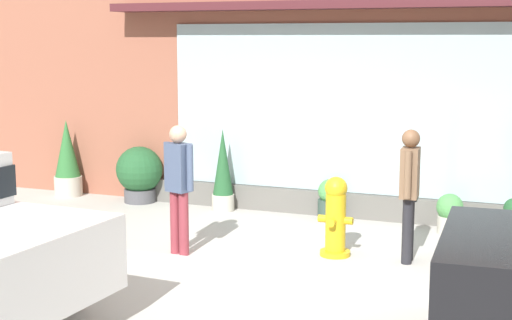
{
  "coord_description": "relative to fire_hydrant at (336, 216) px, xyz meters",
  "views": [
    {
      "loc": [
        2.83,
        -7.64,
        2.6
      ],
      "look_at": [
        -0.66,
        1.2,
        1.07
      ],
      "focal_mm": 53.33,
      "sensor_mm": 36.0,
      "label": 1
    }
  ],
  "objects": [
    {
      "name": "curb_strip",
      "position": [
        -0.45,
        -1.17,
        -0.42
      ],
      "size": [
        14.0,
        0.24,
        0.12
      ],
      "primitive_type": "cube",
      "color": "#B2B2AD",
      "rests_on": "ground_plane"
    },
    {
      "name": "potted_plant_near_hydrant",
      "position": [
        -0.57,
        1.76,
        -0.19
      ],
      "size": [
        0.36,
        0.36,
        0.59
      ],
      "color": "#33473D",
      "rests_on": "ground_plane"
    },
    {
      "name": "potted_plant_corner_tall",
      "position": [
        -5.1,
        1.79,
        0.12
      ],
      "size": [
        0.46,
        0.46,
        1.27
      ],
      "color": "#B7B2A3",
      "rests_on": "ground_plane"
    },
    {
      "name": "potted_plant_window_right",
      "position": [
        1.14,
        1.56,
        -0.2
      ],
      "size": [
        0.36,
        0.36,
        0.55
      ],
      "color": "#B7B2A3",
      "rests_on": "ground_plane"
    },
    {
      "name": "pedestrian_with_handbag",
      "position": [
        0.86,
        0.09,
        0.42
      ],
      "size": [
        0.22,
        0.68,
        1.56
      ],
      "rotation": [
        0.0,
        0.0,
        1.64
      ],
      "color": "#232328",
      "rests_on": "ground_plane"
    },
    {
      "name": "fire_hydrant",
      "position": [
        0.0,
        0.0,
        0.0
      ],
      "size": [
        0.42,
        0.4,
        0.97
      ],
      "color": "gold",
      "rests_on": "ground_plane"
    },
    {
      "name": "pedestrian_passerby",
      "position": [
        -1.78,
        -0.63,
        0.42
      ],
      "size": [
        0.44,
        0.27,
        1.58
      ],
      "rotation": [
        0.0,
        0.0,
        2.85
      ],
      "color": "#8E333D",
      "rests_on": "ground_plane"
    },
    {
      "name": "ground_plane",
      "position": [
        -0.45,
        -0.97,
        -0.48
      ],
      "size": [
        60.0,
        60.0,
        0.0
      ],
      "primitive_type": "plane",
      "color": "#B2AFA8"
    },
    {
      "name": "potted_plant_window_left",
      "position": [
        -2.25,
        1.72,
        0.12
      ],
      "size": [
        0.34,
        0.34,
        1.25
      ],
      "color": "#B7B2A3",
      "rests_on": "ground_plane"
    },
    {
      "name": "potted_plant_window_center",
      "position": [
        -3.74,
        1.79,
        -0.01
      ],
      "size": [
        0.74,
        0.74,
        0.9
      ],
      "color": "#4C4C51",
      "rests_on": "ground_plane"
    },
    {
      "name": "storefront",
      "position": [
        -0.44,
        2.22,
        2.1
      ],
      "size": [
        14.0,
        0.81,
        5.29
      ],
      "color": "#935642",
      "rests_on": "ground_plane"
    }
  ]
}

